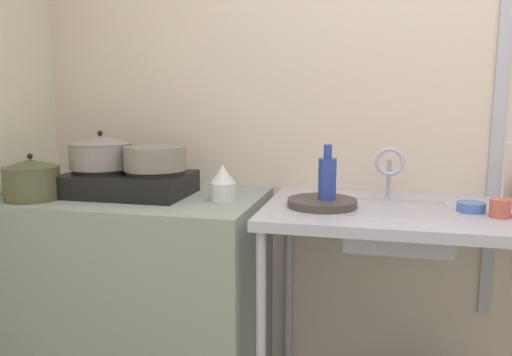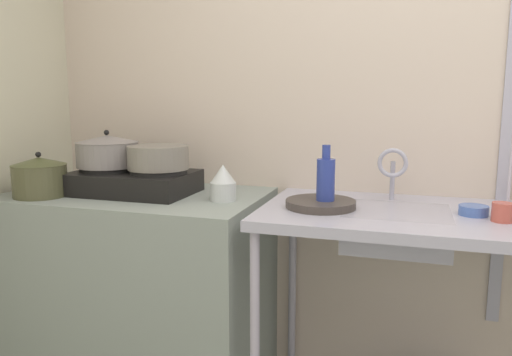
# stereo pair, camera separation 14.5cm
# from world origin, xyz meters

# --- Properties ---
(wall_back) EXTENTS (4.83, 0.10, 2.53)m
(wall_back) POSITION_xyz_m (0.00, 1.48, 1.27)
(wall_back) COLOR beige
(wall_back) RESTS_ON ground
(wall_metal_strip) EXTENTS (0.05, 0.01, 2.03)m
(wall_metal_strip) POSITION_xyz_m (0.13, 1.42, 1.39)
(wall_metal_strip) COLOR #A4A3B4
(counter_concrete) EXTENTS (1.15, 0.68, 0.92)m
(counter_concrete) POSITION_xyz_m (-1.42, 1.09, 0.46)
(counter_concrete) COLOR gray
(counter_concrete) RESTS_ON ground
(counter_sink) EXTENTS (1.33, 0.68, 0.92)m
(counter_sink) POSITION_xyz_m (-0.13, 1.09, 0.85)
(counter_sink) COLOR #A4A3B4
(counter_sink) RESTS_ON ground
(stove) EXTENTS (0.54, 0.36, 0.12)m
(stove) POSITION_xyz_m (-1.43, 1.09, 0.98)
(stove) COLOR black
(stove) RESTS_ON counter_concrete
(pot_on_left_burner) EXTENTS (0.28, 0.28, 0.17)m
(pot_on_left_burner) POSITION_xyz_m (-1.56, 1.09, 1.11)
(pot_on_left_burner) COLOR slate
(pot_on_left_burner) RESTS_ON stove
(pot_on_right_burner) EXTENTS (0.27, 0.27, 0.10)m
(pot_on_right_burner) POSITION_xyz_m (-1.30, 1.09, 1.09)
(pot_on_right_burner) COLOR slate
(pot_on_right_burner) RESTS_ON stove
(pot_beside_stove) EXTENTS (0.23, 0.23, 0.20)m
(pot_beside_stove) POSITION_xyz_m (-1.78, 0.90, 1.01)
(pot_beside_stove) COLOR #494A2F
(pot_beside_stove) RESTS_ON counter_concrete
(percolator) EXTENTS (0.11, 0.11, 0.15)m
(percolator) POSITION_xyz_m (-0.98, 1.06, 0.99)
(percolator) COLOR #BAC2C0
(percolator) RESTS_ON counter_concrete
(sink_basin) EXTENTS (0.39, 0.35, 0.14)m
(sink_basin) POSITION_xyz_m (-0.28, 1.08, 0.85)
(sink_basin) COLOR #A4A3B4
(sink_basin) RESTS_ON counter_sink
(faucet) EXTENTS (0.12, 0.07, 0.22)m
(faucet) POSITION_xyz_m (-0.31, 1.25, 1.07)
(faucet) COLOR #A4A3B4
(faucet) RESTS_ON counter_sink
(frying_pan) EXTENTS (0.27, 0.27, 0.03)m
(frying_pan) POSITION_xyz_m (-0.57, 1.04, 0.94)
(frying_pan) COLOR #3C3530
(frying_pan) RESTS_ON counter_sink
(cup_by_rack) EXTENTS (0.07, 0.07, 0.07)m
(cup_by_rack) POSITION_xyz_m (0.07, 1.01, 0.95)
(cup_by_rack) COLOR #B75042
(cup_by_rack) RESTS_ON counter_sink
(small_bowl_on_drainboard) EXTENTS (0.11, 0.11, 0.04)m
(small_bowl_on_drainboard) POSITION_xyz_m (-0.01, 1.09, 0.94)
(small_bowl_on_drainboard) COLOR #4463AC
(small_bowl_on_drainboard) RESTS_ON counter_sink
(bottle_by_sink) EXTENTS (0.07, 0.07, 0.25)m
(bottle_by_sink) POSITION_xyz_m (-0.55, 1.04, 1.02)
(bottle_by_sink) COLOR navy
(bottle_by_sink) RESTS_ON counter_sink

